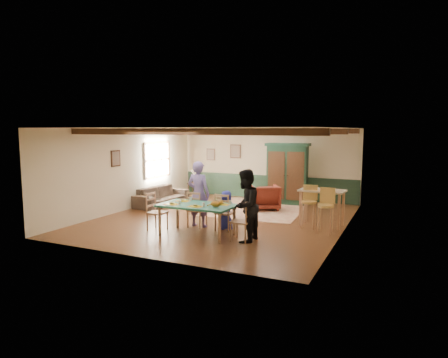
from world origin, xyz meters
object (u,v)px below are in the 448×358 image
at_px(dining_table, 197,220).
at_px(dining_chair_end_right, 241,221).
at_px(armchair, 265,197).
at_px(sofa, 162,196).
at_px(person_man, 199,194).
at_px(end_table, 195,189).
at_px(table_lamp, 194,177).
at_px(cat, 216,203).
at_px(person_child, 226,210).
at_px(bar_stool_right, 326,211).
at_px(armoire, 287,174).
at_px(dining_chair_far_right, 225,212).
at_px(counter_table, 322,208).
at_px(bar_stool_left, 309,207).
at_px(person_woman, 245,206).
at_px(dining_chair_far_left, 197,209).
at_px(dining_chair_end_left, 157,212).

height_order(dining_table, dining_chair_end_right, dining_chair_end_right).
height_order(armchair, sofa, armchair).
relative_size(person_man, end_table, 3.32).
bearing_deg(table_lamp, cat, -56.37).
bearing_deg(person_child, cat, 99.46).
relative_size(person_child, cat, 2.79).
xyz_separation_m(person_man, end_table, (-2.55, 4.35, -0.63)).
xyz_separation_m(end_table, table_lamp, (0.00, 0.00, 0.52)).
bearing_deg(bar_stool_right, armoire, 120.64).
bearing_deg(bar_stool_right, cat, -142.78).
relative_size(dining_chair_far_right, table_lamp, 2.00).
relative_size(dining_chair_end_right, counter_table, 0.82).
bearing_deg(bar_stool_left, person_man, -162.66).
bearing_deg(end_table, person_woman, -50.69).
bearing_deg(dining_chair_far_right, bar_stool_right, -160.41).
relative_size(dining_chair_end_right, person_child, 0.95).
xyz_separation_m(dining_chair_far_left, dining_chair_end_left, (-0.80, -0.75, 0.00)).
bearing_deg(bar_stool_right, counter_table, 108.68).
bearing_deg(dining_chair_end_right, dining_table, -90.00).
distance_m(person_woman, bar_stool_right, 2.28).
xyz_separation_m(armoire, armchair, (-0.37, -1.34, -0.68)).
height_order(dining_chair_end_right, table_lamp, table_lamp).
xyz_separation_m(dining_table, armchair, (0.48, 3.82, 0.02)).
relative_size(person_man, cat, 4.79).
relative_size(person_child, bar_stool_right, 0.91).
height_order(dining_chair_end_right, sofa, dining_chair_end_right).
bearing_deg(dining_chair_far_right, bar_stool_left, -148.18).
relative_size(dining_chair_end_right, end_table, 1.83).
xyz_separation_m(dining_table, dining_chair_end_right, (1.21, -0.02, 0.11)).
bearing_deg(person_man, bar_stool_left, -158.06).
bearing_deg(bar_stool_left, dining_table, -144.90).
relative_size(dining_table, cat, 5.00).
xyz_separation_m(dining_chair_far_right, person_man, (-0.84, 0.09, 0.41)).
distance_m(dining_chair_end_left, armoire, 5.58).
relative_size(dining_table, dining_chair_far_right, 1.89).
xyz_separation_m(dining_chair_end_left, dining_chair_end_right, (2.42, -0.03, 0.00)).
distance_m(person_child, bar_stool_left, 2.24).
height_order(dining_chair_end_left, cat, dining_chair_end_left).
xyz_separation_m(sofa, counter_table, (5.75, -0.70, 0.18)).
height_order(dining_chair_end_right, armchair, dining_chair_end_right).
height_order(dining_chair_far_left, bar_stool_right, bar_stool_right).
xyz_separation_m(dining_chair_far_right, armoire, (0.43, 4.41, 0.59)).
distance_m(sofa, end_table, 2.14).
height_order(dining_chair_far_right, person_man, person_man).
relative_size(dining_table, dining_chair_far_left, 1.89).
bearing_deg(armoire, dining_chair_end_left, -115.87).
height_order(dining_table, armoire, armoire).
height_order(person_man, armchair, person_man).
bearing_deg(table_lamp, dining_chair_far_right, -52.71).
height_order(dining_chair_end_left, bar_stool_right, bar_stool_right).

